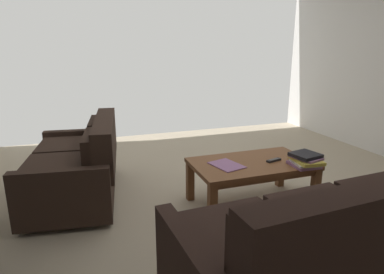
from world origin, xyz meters
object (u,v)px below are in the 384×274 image
Objects in this scene: coffee_table at (252,168)px; loveseat_near at (79,165)px; book_stack at (305,160)px; loose_magazine at (227,165)px; tv_remote at (274,160)px; sofa_main at (348,246)px.

loveseat_near is at bearing -24.40° from coffee_table.
book_stack is at bearing 153.77° from loveseat_near.
book_stack is 1.04× the size of loose_magazine.
coffee_table is at bearing -13.88° from tv_remote.
sofa_main is 1.34m from coffee_table.
loveseat_near reaches higher than coffee_table.
sofa_main is 1.34m from loose_magazine.
coffee_table is (-1.57, 0.71, 0.03)m from loveseat_near.
tv_remote is at bearing -46.60° from book_stack.
book_stack is at bearing 133.40° from tv_remote.
book_stack reaches higher than coffee_table.
loveseat_near is at bearing -43.64° from loose_magazine.
tv_remote is 0.54× the size of loose_magazine.
sofa_main is 6.57× the size of book_stack.
sofa_main is 1.83× the size of coffee_table.
loose_magazine is at bearing 150.98° from loveseat_near.
tv_remote is at bearing 166.12° from coffee_table.
book_stack reaches higher than tv_remote.
book_stack is (-0.51, -1.08, 0.12)m from sofa_main.
loose_magazine reaches higher than coffee_table.
sofa_main reaches higher than book_stack.
coffee_table is 0.28m from loose_magazine.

